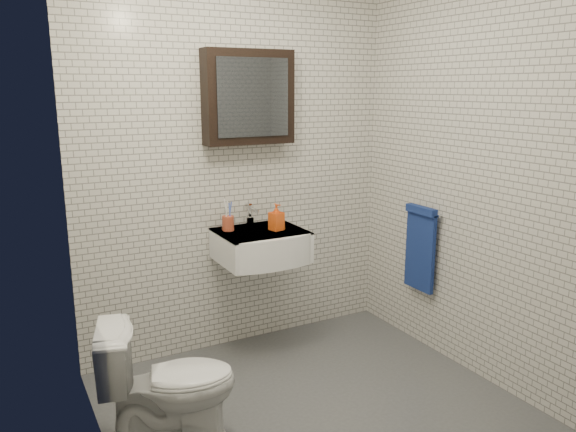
{
  "coord_description": "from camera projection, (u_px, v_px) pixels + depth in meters",
  "views": [
    {
      "loc": [
        -1.48,
        -2.43,
        1.76
      ],
      "look_at": [
        0.08,
        0.45,
        1.01
      ],
      "focal_mm": 35.0,
      "sensor_mm": 36.0,
      "label": 1
    }
  ],
  "objects": [
    {
      "name": "ground",
      "position": [
        313.0,
        406.0,
        3.17
      ],
      "size": [
        2.2,
        2.0,
        0.01
      ],
      "primitive_type": "cube",
      "color": "#4B4E52",
      "rests_on": "ground"
    },
    {
      "name": "room_shell",
      "position": [
        316.0,
        147.0,
        2.84
      ],
      "size": [
        2.22,
        2.02,
        2.51
      ],
      "color": "silver",
      "rests_on": "ground"
    },
    {
      "name": "washbasin",
      "position": [
        263.0,
        246.0,
        3.65
      ],
      "size": [
        0.55,
        0.5,
        0.2
      ],
      "color": "white",
      "rests_on": "room_shell"
    },
    {
      "name": "faucet",
      "position": [
        250.0,
        216.0,
        3.78
      ],
      "size": [
        0.06,
        0.2,
        0.15
      ],
      "color": "silver",
      "rests_on": "washbasin"
    },
    {
      "name": "mirror_cabinet",
      "position": [
        249.0,
        97.0,
        3.6
      ],
      "size": [
        0.6,
        0.15,
        0.6
      ],
      "color": "black",
      "rests_on": "room_shell"
    },
    {
      "name": "towel_rail",
      "position": [
        420.0,
        245.0,
        3.79
      ],
      "size": [
        0.09,
        0.3,
        0.58
      ],
      "color": "silver",
      "rests_on": "room_shell"
    },
    {
      "name": "toothbrush_cup",
      "position": [
        228.0,
        222.0,
        3.65
      ],
      "size": [
        0.08,
        0.08,
        0.21
      ],
      "rotation": [
        0.0,
        0.0,
        0.07
      ],
      "color": "#B0472C",
      "rests_on": "washbasin"
    },
    {
      "name": "soap_bottle",
      "position": [
        276.0,
        217.0,
        3.66
      ],
      "size": [
        0.1,
        0.1,
        0.18
      ],
      "primitive_type": "imported",
      "rotation": [
        0.0,
        0.0,
        0.26
      ],
      "color": "orange",
      "rests_on": "washbasin"
    },
    {
      "name": "toilet",
      "position": [
        169.0,
        384.0,
        2.77
      ],
      "size": [
        0.72,
        0.53,
        0.66
      ],
      "primitive_type": "imported",
      "rotation": [
        0.0,
        0.0,
        1.31
      ],
      "color": "white",
      "rests_on": "ground"
    }
  ]
}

